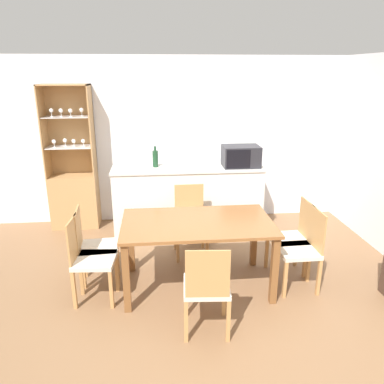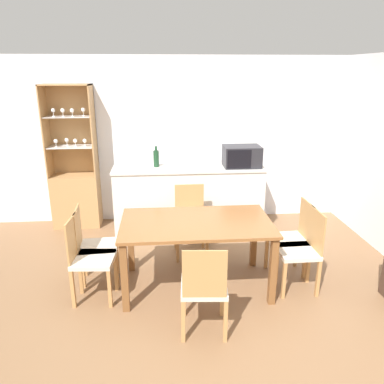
# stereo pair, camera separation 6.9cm
# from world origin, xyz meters

# --- Properties ---
(ground_plane) EXTENTS (18.00, 18.00, 0.00)m
(ground_plane) POSITION_xyz_m (0.00, 0.00, 0.00)
(ground_plane) COLOR brown
(wall_back) EXTENTS (6.80, 0.06, 2.55)m
(wall_back) POSITION_xyz_m (0.00, 2.63, 1.27)
(wall_back) COLOR silver
(wall_back) RESTS_ON ground_plane
(kitchen_counter) EXTENTS (2.16, 0.54, 1.01)m
(kitchen_counter) POSITION_xyz_m (0.05, 1.95, 0.51)
(kitchen_counter) COLOR silver
(kitchen_counter) RESTS_ON ground_plane
(display_cabinet) EXTENTS (0.70, 0.38, 2.15)m
(display_cabinet) POSITION_xyz_m (-1.67, 2.42, 0.61)
(display_cabinet) COLOR tan
(display_cabinet) RESTS_ON ground_plane
(dining_table) EXTENTS (1.62, 0.94, 0.78)m
(dining_table) POSITION_xyz_m (0.02, 0.50, 0.67)
(dining_table) COLOR brown
(dining_table) RESTS_ON ground_plane
(dining_chair_head_far) EXTENTS (0.42, 0.42, 0.91)m
(dining_chair_head_far) POSITION_xyz_m (0.02, 1.29, 0.46)
(dining_chair_head_far) COLOR beige
(dining_chair_head_far) RESTS_ON ground_plane
(dining_chair_side_left_near) EXTENTS (0.44, 0.44, 0.91)m
(dining_chair_side_left_near) POSITION_xyz_m (-1.11, 0.36, 0.46)
(dining_chair_side_left_near) COLOR beige
(dining_chair_side_left_near) RESTS_ON ground_plane
(dining_chair_side_right_near) EXTENTS (0.42, 0.42, 0.91)m
(dining_chair_side_right_near) POSITION_xyz_m (1.15, 0.36, 0.46)
(dining_chair_side_right_near) COLOR beige
(dining_chair_side_right_near) RESTS_ON ground_plane
(dining_chair_side_right_far) EXTENTS (0.42, 0.42, 0.91)m
(dining_chair_side_right_far) POSITION_xyz_m (1.15, 0.64, 0.46)
(dining_chair_side_right_far) COLOR beige
(dining_chair_side_right_far) RESTS_ON ground_plane
(dining_chair_side_left_far) EXTENTS (0.44, 0.44, 0.91)m
(dining_chair_side_left_far) POSITION_xyz_m (-1.11, 0.64, 0.46)
(dining_chair_side_left_far) COLOR beige
(dining_chair_side_left_far) RESTS_ON ground_plane
(dining_chair_head_near) EXTENTS (0.45, 0.45, 0.91)m
(dining_chair_head_near) POSITION_xyz_m (0.02, -0.29, 0.46)
(dining_chair_head_near) COLOR beige
(dining_chair_head_near) RESTS_ON ground_plane
(microwave) EXTENTS (0.52, 0.37, 0.30)m
(microwave) POSITION_xyz_m (0.80, 1.93, 1.16)
(microwave) COLOR #232328
(microwave) RESTS_ON kitchen_counter
(wine_bottle) EXTENTS (0.08, 0.08, 0.30)m
(wine_bottle) POSITION_xyz_m (-0.41, 2.02, 1.14)
(wine_bottle) COLOR #193D23
(wine_bottle) RESTS_ON kitchen_counter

